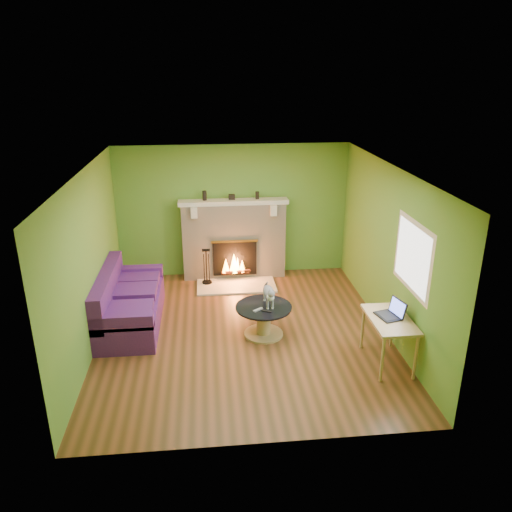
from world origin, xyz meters
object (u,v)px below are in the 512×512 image
(sofa, at_px, (127,304))
(desk, at_px, (390,324))
(cat, at_px, (268,294))
(coffee_table, at_px, (264,318))

(sofa, distance_m, desk, 4.13)
(desk, distance_m, cat, 1.87)
(coffee_table, height_order, desk, desk)
(sofa, xyz_separation_m, coffee_table, (2.16, -0.60, -0.07))
(coffee_table, distance_m, cat, 0.40)
(sofa, bearing_deg, coffee_table, -15.52)
(sofa, distance_m, coffee_table, 2.24)
(coffee_table, bearing_deg, desk, -30.44)
(sofa, xyz_separation_m, cat, (2.24, -0.55, 0.32))
(desk, bearing_deg, cat, 146.99)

